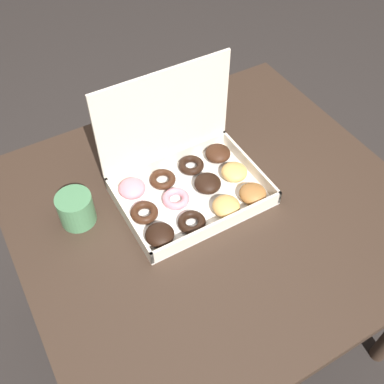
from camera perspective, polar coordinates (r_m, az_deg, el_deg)
The scene contains 4 objects.
ground_plane at distance 1.87m, azimuth 1.94°, elevation -15.83°, with size 8.00×8.00×0.00m, color #2D2826.
dining_table at distance 1.32m, azimuth 2.65°, elevation -4.23°, with size 1.07×0.98×0.73m.
donut_box at distance 1.24m, azimuth -0.43°, elevation 1.99°, with size 0.40×0.30×0.33m.
coffee_mug at distance 1.21m, azimuth -14.53°, elevation -2.05°, with size 0.09×0.09×0.09m.
Camera 1 is at (-0.44, -0.65, 1.70)m, focal length 42.00 mm.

